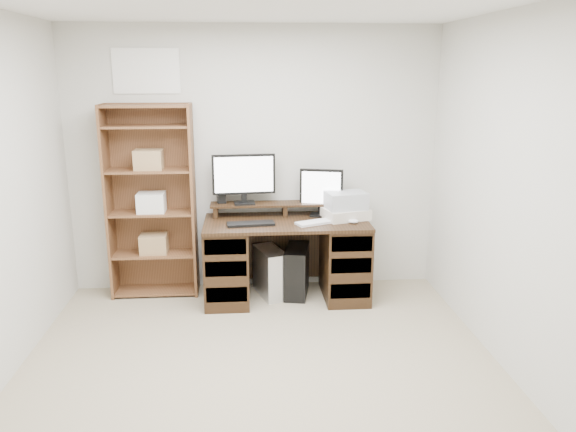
{
  "coord_description": "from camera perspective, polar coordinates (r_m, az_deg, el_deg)",
  "views": [
    {
      "loc": [
        -0.08,
        -3.31,
        2.1
      ],
      "look_at": [
        0.28,
        1.43,
        0.85
      ],
      "focal_mm": 35.0,
      "sensor_mm": 36.0,
      "label": 1
    }
  ],
  "objects": [
    {
      "name": "monitor_wide",
      "position": [
        5.25,
        -4.52,
        4.05
      ],
      "size": [
        0.59,
        0.16,
        0.47
      ],
      "rotation": [
        0.0,
        0.0,
        0.08
      ],
      "color": "black",
      "rests_on": "riser_shelf"
    },
    {
      "name": "mouse",
      "position": [
        5.08,
        6.67,
        -0.54
      ],
      "size": [
        0.1,
        0.08,
        0.04
      ],
      "primitive_type": "ellipsoid",
      "rotation": [
        0.0,
        0.0,
        -0.14
      ],
      "color": "silver",
      "rests_on": "desk"
    },
    {
      "name": "printer",
      "position": [
        5.22,
        5.88,
        0.24
      ],
      "size": [
        0.46,
        0.39,
        0.1
      ],
      "primitive_type": "cube",
      "rotation": [
        0.0,
        0.0,
        0.29
      ],
      "color": "beige",
      "rests_on": "desk"
    },
    {
      "name": "basket",
      "position": [
        5.19,
        5.92,
        1.59
      ],
      "size": [
        0.4,
        0.32,
        0.15
      ],
      "primitive_type": "cube",
      "rotation": [
        0.0,
        0.0,
        0.19
      ],
      "color": "#A3A7AE",
      "rests_on": "printer"
    },
    {
      "name": "keyboard_white",
      "position": [
        5.07,
        3.28,
        -0.59
      ],
      "size": [
        0.47,
        0.31,
        0.02
      ],
      "primitive_type": "cube",
      "rotation": [
        0.0,
        0.0,
        0.41
      ],
      "color": "silver",
      "rests_on": "desk"
    },
    {
      "name": "room",
      "position": [
        3.42,
        -2.86,
        0.33
      ],
      "size": [
        3.54,
        4.04,
        2.54
      ],
      "color": "tan",
      "rests_on": "ground"
    },
    {
      "name": "tower_black",
      "position": [
        5.37,
        0.89,
        -5.59
      ],
      "size": [
        0.28,
        0.5,
        0.47
      ],
      "rotation": [
        0.0,
        0.0,
        -0.19
      ],
      "color": "black",
      "rests_on": "ground"
    },
    {
      "name": "tower_silver",
      "position": [
        5.36,
        -1.82,
        -5.72
      ],
      "size": [
        0.33,
        0.49,
        0.45
      ],
      "primitive_type": "cube",
      "rotation": [
        0.0,
        0.0,
        0.31
      ],
      "color": "silver",
      "rests_on": "ground"
    },
    {
      "name": "bookshelf",
      "position": [
        5.37,
        -13.68,
        1.6
      ],
      "size": [
        0.8,
        0.3,
        1.8
      ],
      "color": "brown",
      "rests_on": "ground"
    },
    {
      "name": "speaker",
      "position": [
        5.32,
        -6.8,
        2.31
      ],
      "size": [
        0.09,
        0.09,
        0.19
      ],
      "primitive_type": "cube",
      "rotation": [
        0.0,
        0.0,
        0.22
      ],
      "color": "black",
      "rests_on": "riser_shelf"
    },
    {
      "name": "monitor_small",
      "position": [
        5.28,
        3.4,
        2.6
      ],
      "size": [
        0.4,
        0.19,
        0.44
      ],
      "rotation": [
        0.0,
        0.0,
        -0.26
      ],
      "color": "black",
      "rests_on": "desk"
    },
    {
      "name": "riser_shelf",
      "position": [
        5.32,
        -0.35,
        1.08
      ],
      "size": [
        1.4,
        0.22,
        0.12
      ],
      "color": "black",
      "rests_on": "desk"
    },
    {
      "name": "keyboard_black",
      "position": [
        5.0,
        -3.81,
        -0.8
      ],
      "size": [
        0.43,
        0.18,
        0.02
      ],
      "primitive_type": "cube",
      "rotation": [
        0.0,
        0.0,
        0.1
      ],
      "color": "black",
      "rests_on": "desk"
    },
    {
      "name": "desk",
      "position": [
        5.25,
        -0.18,
        -4.28
      ],
      "size": [
        1.5,
        0.7,
        0.75
      ],
      "color": "black",
      "rests_on": "ground"
    }
  ]
}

